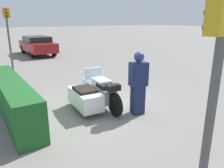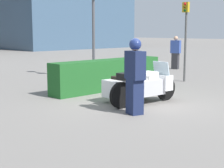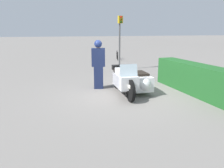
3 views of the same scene
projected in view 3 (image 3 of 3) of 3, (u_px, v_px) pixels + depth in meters
The scene contains 6 objects.
ground_plane at pixel (125, 93), 8.02m from camera, with size 160.00×160.00×0.00m, color slate.
police_motorcycle at pixel (132, 81), 7.80m from camera, with size 2.48×1.37×1.18m.
officer_rider at pixel (98, 63), 8.45m from camera, with size 0.43×0.57×1.88m.
hedge_bush_curbside at pixel (200, 80), 7.62m from camera, with size 4.63×0.70×1.07m, color #1E5623.
traffic_light_far at pixel (120, 35), 12.14m from camera, with size 0.22×0.29×3.01m.
bicycle_parked at pixel (117, 55), 17.22m from camera, with size 1.57×0.49×0.70m.
Camera 3 is at (7.19, -2.83, 2.23)m, focal length 35.00 mm.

